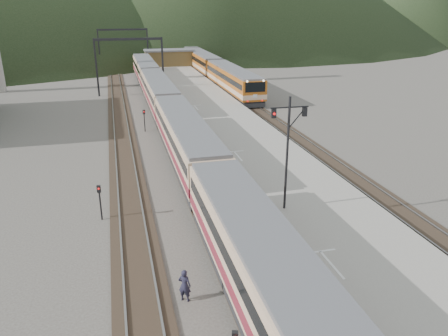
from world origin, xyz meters
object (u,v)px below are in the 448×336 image
object	(u,v)px
second_train	(203,62)
worker	(185,285)
signal_mast	(288,142)
main_train	(170,111)

from	to	relation	value
second_train	worker	bearing A→B (deg)	-102.28
second_train	signal_mast	size ratio (longest dim) A/B	9.56
main_train	second_train	size ratio (longest dim) A/B	1.26
signal_mast	worker	bearing A→B (deg)	-140.16
worker	main_train	bearing A→B (deg)	-66.87
signal_mast	main_train	bearing A→B (deg)	99.87
second_train	signal_mast	world-z (taller)	signal_mast
main_train	signal_mast	xyz separation A→B (m)	(3.88, -22.32, 3.07)
main_train	second_train	xyz separation A→B (m)	(11.50, 38.90, 0.11)
second_train	worker	xyz separation A→B (m)	(-14.59, -67.04, -1.35)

